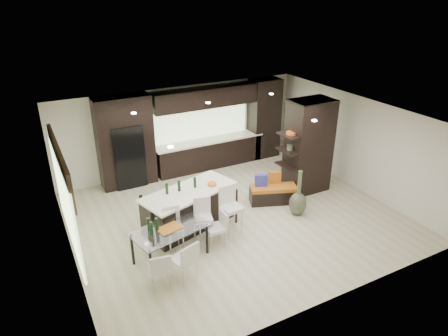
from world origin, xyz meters
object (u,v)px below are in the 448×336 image
floor_vase (299,193)px  chair_far (160,270)px  stool_left (174,235)px  stool_right (232,216)px  bench (273,194)px  stool_mid (204,226)px  chair_near (184,262)px  dining_table (171,244)px  chair_end (216,230)px  kitchen_island (190,208)px

floor_vase → chair_far: size_ratio=1.62×
stool_left → stool_right: 1.45m
bench → floor_vase: (0.20, -0.83, 0.38)m
stool_mid → chair_near: bearing=-116.4°
bench → dining_table: 3.57m
stool_left → chair_end: 0.95m
stool_mid → stool_right: stool_right is taller
bench → chair_near: bearing=-130.9°
dining_table → chair_end: chair_end is taller
chair_near → chair_end: bearing=17.5°
stool_right → chair_end: bearing=-163.0°
chair_near → chair_far: 0.50m
stool_mid → dining_table: 0.93m
bench → chair_far: bearing=-134.3°
stool_left → chair_far: bearing=-117.0°
kitchen_island → stool_right: 1.10m
bench → floor_vase: bearing=-55.1°
stool_mid → chair_near: 1.34m
kitchen_island → stool_left: kitchen_island is taller
stool_right → chair_far: stool_right is taller
stool_right → chair_near: (-1.63, -0.96, -0.08)m
bench → chair_end: (-2.31, -1.05, 0.15)m
kitchen_island → chair_end: kitchen_island is taller
floor_vase → stool_right: bearing=-179.4°
stool_mid → stool_right: (0.73, -0.03, 0.06)m
chair_end → stool_left: bearing=80.1°
chair_far → stool_left: bearing=64.7°
stool_right → chair_far: (-2.13, -0.94, -0.12)m
chair_near → chair_end: (1.10, 0.76, -0.03)m
floor_vase → dining_table: bearing=-176.5°
stool_left → bench: 3.34m
kitchen_island → dining_table: size_ratio=1.47×
bench → chair_end: chair_end is taller
stool_mid → dining_table: size_ratio=0.56×
chair_near → stool_mid: bearing=30.4°
kitchen_island → floor_vase: (2.71, -0.81, 0.13)m
bench → chair_near: chair_near is taller
stool_mid → bench: bearing=34.2°
stool_mid → floor_vase: 2.72m
chair_far → chair_near: bearing=7.3°
stool_mid → floor_vase: size_ratio=0.72×
stool_left → stool_right: bearing=6.4°
bench → dining_table: (-3.41, -1.05, 0.14)m
kitchen_island → chair_near: bearing=-133.0°
chair_near → chair_end: 1.33m
stool_right → floor_vase: floor_vase is taller
bench → chair_near: size_ratio=1.51×
stool_mid → stool_right: size_ratio=0.89×
dining_table → bench: bearing=3.6°
floor_vase → chair_far: floor_vase is taller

